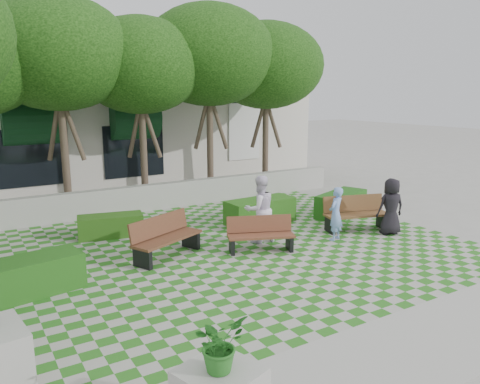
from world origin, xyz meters
TOP-DOWN VIEW (x-y plane):
  - ground at (0.00, 0.00)m, footprint 90.00×90.00m
  - lawn at (0.00, 1.00)m, footprint 12.00×12.00m
  - sidewalk_south at (0.00, -4.70)m, footprint 16.00×2.00m
  - retaining_wall at (0.00, 6.20)m, footprint 15.00×0.36m
  - bench_east at (4.05, 0.66)m, footprint 2.04×1.17m
  - bench_mid at (0.54, 0.55)m, footprint 1.80×1.18m
  - bench_west at (-1.74, 1.40)m, footprint 2.06×1.41m
  - hedge_east at (4.89, 2.18)m, footprint 2.35×1.59m
  - hedge_midright at (2.01, 2.75)m, footprint 2.26×0.99m
  - hedge_midleft at (-2.42, 3.82)m, footprint 1.90×1.08m
  - hedge_west at (-5.03, 0.76)m, footprint 2.29×1.24m
  - person_blue at (2.84, 0.24)m, footprint 0.65×0.55m
  - person_dark at (4.58, -0.18)m, footprint 0.92×0.72m
  - person_white at (0.93, 1.18)m, footprint 0.96×0.78m
  - tree_row at (-1.86, 5.95)m, footprint 17.70×13.40m
  - building at (0.93, 14.08)m, footprint 18.00×8.92m

SIDE VIEW (x-z plane):
  - ground at x=0.00m, z-range 0.00..0.00m
  - sidewalk_south at x=0.00m, z-range 0.00..0.01m
  - lawn at x=0.00m, z-range 0.01..0.01m
  - hedge_midleft at x=-2.42m, z-range 0.00..0.63m
  - hedge_west at x=-5.03m, z-range 0.00..0.76m
  - hedge_east at x=4.89m, z-range 0.00..0.76m
  - hedge_midright at x=2.01m, z-range 0.00..0.78m
  - bench_mid at x=0.54m, z-range -0.02..0.89m
  - retaining_wall at x=0.00m, z-range 0.00..0.90m
  - bench_east at x=4.05m, z-range -0.02..1.00m
  - bench_west at x=-1.74m, z-range -0.02..1.02m
  - person_blue at x=2.84m, z-range 0.00..1.51m
  - person_dark at x=4.58m, z-range 0.00..1.65m
  - person_white at x=0.93m, z-range 0.00..1.86m
  - building at x=0.93m, z-range -0.06..5.09m
  - tree_row at x=-1.86m, z-range 1.47..8.88m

